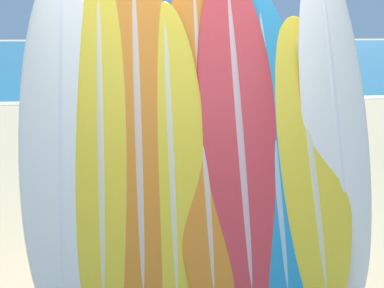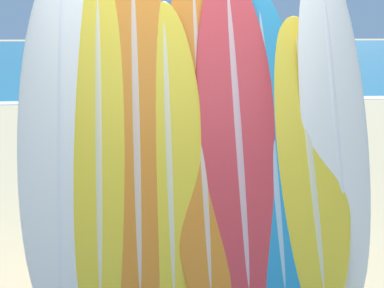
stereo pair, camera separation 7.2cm
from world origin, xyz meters
TOP-DOWN VIEW (x-y plane):
  - ocean_water at (0.00, 39.71)m, footprint 120.00×60.00m
  - surfboard_rack at (0.10, 0.28)m, footprint 2.26×0.04m
  - surfboard_slot_0 at (-0.87, 0.39)m, footprint 0.59×1.12m
  - surfboard_slot_1 at (-0.62, 0.36)m, footprint 0.52×1.09m
  - surfboard_slot_2 at (-0.37, 0.40)m, footprint 0.57×1.17m
  - surfboard_slot_3 at (-0.15, 0.32)m, footprint 0.49×1.00m
  - surfboard_slot_4 at (0.09, 0.41)m, footprint 0.51×1.28m
  - surfboard_slot_5 at (0.34, 0.39)m, footprint 0.58×1.21m
  - surfboard_slot_6 at (0.58, 0.36)m, footprint 0.53×1.15m
  - surfboard_slot_7 at (0.84, 0.30)m, footprint 0.55×1.06m
  - surfboard_slot_8 at (1.04, 0.39)m, footprint 0.48×1.07m
  - person_near_water at (1.07, 6.85)m, footprint 0.31×0.26m
  - person_mid_beach at (0.45, 7.75)m, footprint 0.24×0.30m

SIDE VIEW (x-z plane):
  - ocean_water at x=0.00m, z-range 0.00..0.01m
  - surfboard_rack at x=0.10m, z-range 0.04..0.93m
  - person_mid_beach at x=0.45m, z-range 0.08..1.88m
  - surfboard_slot_7 at x=0.84m, z-range 0.00..1.97m
  - person_near_water at x=1.07m, z-range 0.08..1.90m
  - surfboard_slot_3 at x=-0.15m, z-range 0.00..2.07m
  - surfboard_slot_6 at x=0.58m, z-range 0.00..2.16m
  - surfboard_slot_1 at x=-0.62m, z-range 0.00..2.26m
  - surfboard_slot_5 at x=0.34m, z-range 0.00..2.34m
  - surfboard_slot_4 at x=0.09m, z-range 0.00..2.35m
  - surfboard_slot_0 at x=-0.87m, z-range 0.00..2.37m
  - surfboard_slot_2 at x=-0.37m, z-range 0.00..2.42m
  - surfboard_slot_8 at x=1.04m, z-range 0.00..2.46m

